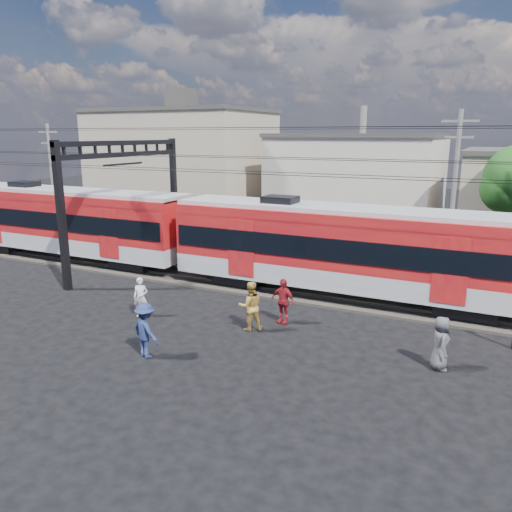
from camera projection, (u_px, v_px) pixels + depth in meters
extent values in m
plane|color=black|center=(209.00, 358.00, 16.62)|extent=(120.00, 120.00, 0.00)
cube|color=#2D2823|center=(297.00, 290.00, 23.60)|extent=(70.00, 3.40, 0.12)
cube|color=#59544C|center=(291.00, 292.00, 22.92)|extent=(70.00, 0.12, 0.12)
cube|color=#59544C|center=(303.00, 284.00, 24.23)|extent=(70.00, 0.12, 0.12)
cube|color=black|center=(10.00, 245.00, 31.85)|extent=(2.40, 2.20, 0.70)
cube|color=black|center=(138.00, 263.00, 27.51)|extent=(2.40, 2.20, 0.70)
cube|color=#9C9FA4|center=(68.00, 240.00, 29.49)|extent=(16.00, 3.00, 0.90)
cube|color=maroon|center=(66.00, 212.00, 29.10)|extent=(16.00, 3.00, 2.40)
cube|color=black|center=(66.00, 217.00, 29.16)|extent=(15.68, 3.08, 0.95)
cube|color=#9C9FA4|center=(64.00, 191.00, 28.80)|extent=(16.00, 2.60, 0.25)
cube|color=black|center=(244.00, 277.00, 24.73)|extent=(2.40, 2.20, 0.70)
cube|color=black|center=(466.00, 308.00, 20.39)|extent=(2.40, 2.20, 0.70)
cube|color=#9C9FA4|center=(345.00, 274.00, 22.37)|extent=(16.00, 3.00, 0.90)
cube|color=maroon|center=(346.00, 238.00, 21.98)|extent=(16.00, 3.00, 2.40)
cube|color=black|center=(346.00, 243.00, 22.04)|extent=(15.68, 3.08, 0.95)
cube|color=#9C9FA4|center=(348.00, 210.00, 21.68)|extent=(16.00, 2.60, 0.25)
cube|color=black|center=(61.00, 217.00, 23.09)|extent=(0.30, 0.30, 7.00)
cube|color=black|center=(174.00, 196.00, 30.95)|extent=(0.30, 0.30, 7.00)
cube|color=black|center=(122.00, 143.00, 26.23)|extent=(0.25, 9.30, 0.25)
cube|color=black|center=(123.00, 155.00, 26.38)|extent=(0.25, 9.30, 0.25)
cylinder|color=black|center=(293.00, 175.00, 21.69)|extent=(70.00, 0.03, 0.03)
cylinder|color=black|center=(305.00, 173.00, 22.92)|extent=(70.00, 0.03, 0.03)
cylinder|color=black|center=(294.00, 159.00, 21.53)|extent=(70.00, 0.03, 0.03)
cylinder|color=black|center=(305.00, 158.00, 22.75)|extent=(70.00, 0.03, 0.03)
cylinder|color=black|center=(267.00, 127.00, 18.77)|extent=(70.00, 0.03, 0.03)
cylinder|color=black|center=(325.00, 129.00, 24.89)|extent=(70.00, 0.03, 0.03)
cube|color=tan|center=(183.00, 166.00, 43.73)|extent=(14.00, 10.00, 9.00)
cube|color=#3F3D3A|center=(182.00, 111.00, 42.62)|extent=(14.28, 10.20, 0.30)
cube|color=beige|center=(360.00, 182.00, 40.23)|extent=(12.00, 12.00, 7.00)
cube|color=#3F3D3A|center=(363.00, 135.00, 39.36)|extent=(12.24, 12.24, 0.30)
cylinder|color=slate|center=(454.00, 193.00, 26.17)|extent=(0.24, 0.24, 8.50)
cube|color=slate|center=(460.00, 121.00, 25.30)|extent=(1.80, 0.12, 0.12)
cube|color=slate|center=(459.00, 137.00, 25.50)|extent=(1.40, 0.12, 0.12)
cylinder|color=slate|center=(52.00, 179.00, 37.23)|extent=(0.24, 0.24, 8.00)
cube|color=slate|center=(48.00, 132.00, 36.42)|extent=(1.80, 0.12, 0.12)
cube|color=slate|center=(49.00, 143.00, 36.61)|extent=(1.40, 0.12, 0.12)
cylinder|color=#382619|center=(511.00, 231.00, 28.07)|extent=(0.36, 0.36, 3.92)
imported|color=silver|center=(141.00, 297.00, 20.24)|extent=(0.70, 0.59, 1.63)
imported|color=gold|center=(250.00, 306.00, 18.79)|extent=(1.17, 1.13, 1.90)
imported|color=navy|center=(146.00, 330.00, 16.49)|extent=(1.38, 1.06, 1.88)
imported|color=maroon|center=(283.00, 301.00, 19.47)|extent=(1.13, 0.64, 1.81)
imported|color=#4B4A4F|center=(440.00, 343.00, 15.65)|extent=(0.79, 0.98, 1.74)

